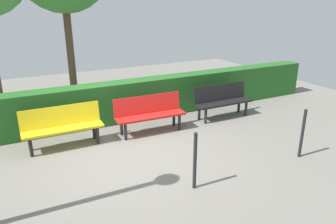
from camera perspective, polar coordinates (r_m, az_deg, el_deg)
The scene contains 7 objects.
ground_plane at distance 6.84m, azimuth -7.09°, elevation -6.58°, with size 16.00×16.00×0.00m, color gray.
bench_black at distance 8.57m, azimuth 9.59°, elevation 2.22°, with size 1.60×0.46×0.86m.
bench_red at distance 7.50m, azimuth -3.30°, elevation -0.03°, with size 1.66×0.51×0.86m.
bench_yellow at distance 7.11m, azimuth -18.31°, elevation -2.18°, with size 1.65×0.46×0.86m.
hedge_row at distance 8.41m, azimuth -5.42°, elevation 2.29°, with size 11.07×0.51×1.02m, color #266023.
railing_post_near at distance 6.81m, azimuth 22.81°, elevation -3.56°, with size 0.06×0.06×1.00m, color black.
railing_post_mid at distance 5.28m, azimuth 4.82°, elevation -8.70°, with size 0.06×0.06×1.00m, color black.
Camera 1 is at (2.03, 5.80, 3.00)m, focal length 34.23 mm.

